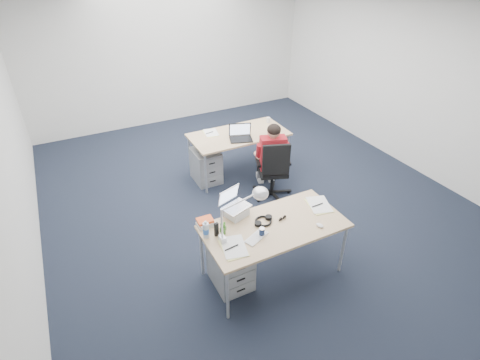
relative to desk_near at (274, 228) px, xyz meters
name	(u,v)px	position (x,y,z in m)	size (l,w,h in m)	color
floor	(250,197)	(0.52, 1.52, -0.68)	(7.00, 7.00, 0.00)	black
room	(252,91)	(0.52, 1.52, 1.03)	(6.02, 7.02, 2.80)	silver
desk_near	(274,228)	(0.00, 0.00, 0.00)	(1.60, 0.80, 0.73)	tan
desk_far	(239,136)	(0.71, 2.28, 0.00)	(1.60, 0.80, 0.73)	tan
office_chair	(272,180)	(0.85, 1.40, -0.41)	(0.80, 0.80, 0.98)	black
seated_person	(270,157)	(0.89, 1.57, -0.09)	(0.52, 0.72, 1.20)	maroon
drawer_pedestal_near	(230,265)	(-0.51, 0.09, -0.41)	(0.40, 0.50, 0.55)	gray
drawer_pedestal_far	(206,166)	(0.11, 2.30, -0.41)	(0.40, 0.50, 0.55)	gray
silver_laptop	(236,204)	(-0.30, 0.35, 0.21)	(0.30, 0.24, 0.32)	silver
wireless_keyboard	(256,237)	(-0.28, -0.09, 0.05)	(0.29, 0.12, 0.01)	white
computer_mouse	(320,225)	(0.44, -0.25, 0.06)	(0.06, 0.09, 0.03)	white
headphones	(263,221)	(-0.08, 0.11, 0.07)	(0.25, 0.19, 0.04)	black
can_koozie	(262,232)	(-0.21, -0.08, 0.10)	(0.06, 0.06, 0.10)	#162446
water_bottle	(206,229)	(-0.75, 0.16, 0.15)	(0.07, 0.07, 0.21)	silver
bear_figurine	(223,228)	(-0.57, 0.13, 0.12)	(0.08, 0.06, 0.15)	#246B1C
book_stack	(206,222)	(-0.68, 0.35, 0.09)	(0.19, 0.14, 0.08)	silver
cordless_phone	(216,229)	(-0.64, 0.14, 0.13)	(0.04, 0.03, 0.17)	black
papers_left	(233,248)	(-0.57, -0.12, 0.05)	(0.24, 0.34, 0.01)	#EFEB8A
papers_right	(319,205)	(0.67, 0.07, 0.05)	(0.24, 0.34, 0.01)	#EFEB8A
sunglasses	(283,218)	(0.14, 0.05, 0.06)	(0.12, 0.05, 0.03)	black
desk_lamp	(237,216)	(-0.46, 0.02, 0.33)	(0.50, 0.18, 0.57)	silver
dark_laptop	(241,132)	(0.64, 2.07, 0.18)	(0.35, 0.34, 0.26)	black
far_cup	(268,120)	(1.38, 2.46, 0.09)	(0.06, 0.06, 0.09)	white
far_papers	(211,133)	(0.31, 2.51, 0.05)	(0.21, 0.30, 0.01)	white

